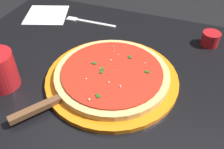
% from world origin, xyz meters
% --- Properties ---
extents(restaurant_table, '(1.05, 0.71, 0.73)m').
position_xyz_m(restaurant_table, '(0.00, 0.00, 0.58)').
color(restaurant_table, black).
rests_on(restaurant_table, ground_plane).
extents(serving_plate, '(0.35, 0.35, 0.01)m').
position_xyz_m(serving_plate, '(-0.03, -0.04, 0.73)').
color(serving_plate, orange).
rests_on(serving_plate, restaurant_table).
extents(pizza, '(0.30, 0.30, 0.02)m').
position_xyz_m(pizza, '(-0.03, -0.04, 0.75)').
color(pizza, '#DBB26B').
rests_on(pizza, serving_plate).
extents(pizza_server, '(0.16, 0.21, 0.01)m').
position_xyz_m(pizza_server, '(-0.12, -0.17, 0.74)').
color(pizza_server, silver).
rests_on(pizza_server, serving_plate).
extents(cup_small_sauce, '(0.06, 0.06, 0.04)m').
position_xyz_m(cup_small_sauce, '(0.20, 0.23, 0.75)').
color(cup_small_sauce, '#B2191E').
rests_on(cup_small_sauce, restaurant_table).
extents(napkin_folded_right, '(0.19, 0.19, 0.00)m').
position_xyz_m(napkin_folded_right, '(-0.38, 0.21, 0.73)').
color(napkin_folded_right, white).
rests_on(napkin_folded_right, restaurant_table).
extents(fork, '(0.19, 0.02, 0.00)m').
position_xyz_m(fork, '(-0.22, 0.22, 0.73)').
color(fork, silver).
rests_on(fork, restaurant_table).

